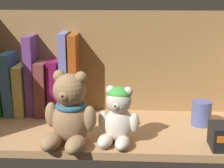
# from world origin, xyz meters

# --- Properties ---
(shelf_board) EXTENTS (0.80, 0.30, 0.02)m
(shelf_board) POSITION_xyz_m (0.00, 0.00, 0.01)
(shelf_board) COLOR tan
(shelf_board) RESTS_ON ground
(shelf_back_panel) EXTENTS (0.82, 0.01, 0.33)m
(shelf_back_panel) POSITION_xyz_m (0.00, 0.16, 0.16)
(shelf_back_panel) COLOR olive
(shelf_back_panel) RESTS_ON ground
(book_0) EXTENTS (0.02, 0.11, 0.17)m
(book_0) POSITION_xyz_m (-0.37, 0.12, 0.11)
(book_0) COLOR #155E14
(book_0) RESTS_ON shelf_board
(book_1) EXTENTS (0.04, 0.12, 0.19)m
(book_1) POSITION_xyz_m (-0.35, 0.12, 0.11)
(book_1) COLOR #356490
(book_1) RESTS_ON shelf_board
(book_2) EXTENTS (0.03, 0.13, 0.15)m
(book_2) POSITION_xyz_m (-0.31, 0.12, 0.10)
(book_2) COLOR tan
(book_2) RESTS_ON shelf_board
(book_3) EXTENTS (0.03, 0.10, 0.24)m
(book_3) POSITION_xyz_m (-0.28, 0.12, 0.14)
(book_3) COLOR #67387C
(book_3) RESTS_ON shelf_board
(book_4) EXTENTS (0.03, 0.12, 0.16)m
(book_4) POSITION_xyz_m (-0.25, 0.12, 0.10)
(book_4) COLOR brown
(book_4) RESTS_ON shelf_board
(book_5) EXTENTS (0.03, 0.10, 0.17)m
(book_5) POSITION_xyz_m (-0.21, 0.12, 0.10)
(book_5) COLOR maroon
(book_5) RESTS_ON shelf_board
(book_6) EXTENTS (0.02, 0.09, 0.25)m
(book_6) POSITION_xyz_m (-0.18, 0.12, 0.14)
(book_6) COLOR #6E70B1
(book_6) RESTS_ON shelf_board
(book_7) EXTENTS (0.02, 0.09, 0.24)m
(book_7) POSITION_xyz_m (-0.15, 0.12, 0.14)
(book_7) COLOR #A44B19
(book_7) RESTS_ON shelf_board
(teddy_bear_larger) EXTENTS (0.14, 0.14, 0.18)m
(teddy_bear_larger) POSITION_xyz_m (-0.13, -0.10, 0.10)
(teddy_bear_larger) COLOR #93704C
(teddy_bear_larger) RESTS_ON shelf_board
(teddy_bear_smaller) EXTENTS (0.11, 0.11, 0.14)m
(teddy_bear_smaller) POSITION_xyz_m (-0.01, -0.09, 0.09)
(teddy_bear_smaller) COLOR beige
(teddy_bear_smaller) RESTS_ON shelf_board
(pillar_candle) EXTENTS (0.05, 0.05, 0.07)m
(pillar_candle) POSITION_xyz_m (0.22, 0.04, 0.06)
(pillar_candle) COLOR #4C5B99
(pillar_candle) RESTS_ON shelf_board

